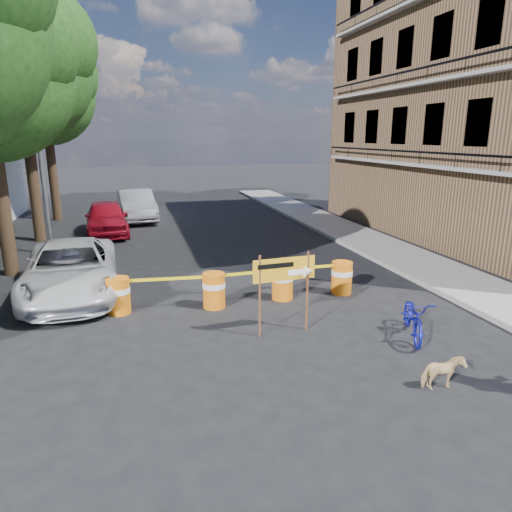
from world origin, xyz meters
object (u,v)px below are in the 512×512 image
barrel_mid_right (282,282)px  detour_sign (292,275)px  barrel_far_right (342,277)px  barrel_mid_left (214,290)px  sedan_silver (136,205)px  bicycle (415,299)px  sedan_red (106,218)px  barrel_far_left (118,295)px  dog (443,373)px  suv_white (71,269)px

barrel_mid_right → detour_sign: detour_sign is taller
barrel_far_right → barrel_mid_left: bearing=-177.7°
sedan_silver → barrel_mid_right: bearing=-80.4°
bicycle → sedan_red: 14.67m
barrel_far_left → barrel_mid_left: bearing=-5.4°
barrel_mid_right → dog: size_ratio=1.25×
sedan_red → suv_white: bearing=-98.0°
barrel_mid_right → bicycle: bicycle is taller
bicycle → sedan_red: size_ratio=0.41×
barrel_far_right → dog: barrel_far_right is taller
suv_white → dog: bearing=-48.8°
barrel_far_left → detour_sign: (3.72, -2.17, 0.87)m
barrel_far_right → sedan_red: (-6.62, 9.94, 0.27)m
suv_white → sedan_red: size_ratio=1.19×
sedan_red → barrel_mid_right: bearing=-67.8°
suv_white → barrel_far_left: bearing=-57.6°
barrel_mid_right → suv_white: size_ratio=0.17×
sedan_silver → bicycle: bearing=-76.6°
barrel_mid_left → suv_white: size_ratio=0.17×
barrel_mid_right → sedan_silver: size_ratio=0.19×
detour_sign → sedan_red: 12.82m
barrel_far_right → sedan_red: bearing=123.7°
barrel_far_left → detour_sign: size_ratio=0.49×
barrel_mid_right → barrel_far_right: bearing=0.1°
detour_sign → dog: detour_sign is taller
barrel_far_right → bicycle: bicycle is taller
dog → sedan_silver: 18.96m
barrel_far_left → sedan_red: sedan_red is taller
suv_white → barrel_far_right: bearing=-17.5°
barrel_mid_right → barrel_far_right: same height
barrel_far_left → suv_white: (-1.26, 1.75, 0.25)m
detour_sign → dog: bearing=-63.7°
barrel_far_right → suv_white: (-7.18, 1.82, 0.25)m
barrel_far_left → barrel_mid_right: (4.20, -0.08, 0.00)m
barrel_far_left → barrel_mid_right: size_ratio=1.00×
detour_sign → sedan_silver: bearing=97.0°
sedan_silver → barrel_mid_left: bearing=-88.2°
barrel_far_left → sedan_red: size_ratio=0.21×
barrel_mid_right → sedan_red: (-4.89, 9.94, 0.27)m
barrel_mid_left → sedan_red: size_ratio=0.21×
bicycle → suv_white: 8.88m
bicycle → sedan_silver: bearing=131.7°
barrel_mid_left → barrel_mid_right: size_ratio=1.00×
barrel_mid_right → suv_white: suv_white is taller
barrel_mid_left → barrel_far_right: size_ratio=1.00×
barrel_mid_right → suv_white: 5.76m
barrel_far_left → bicycle: size_ratio=0.51×
bicycle → dog: bicycle is taller
barrel_far_left → barrel_far_right: 5.93m
barrel_far_left → suv_white: bearing=125.7°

